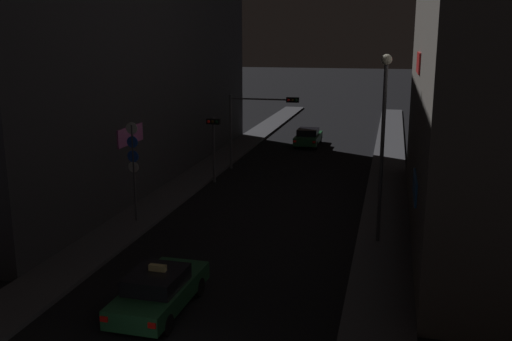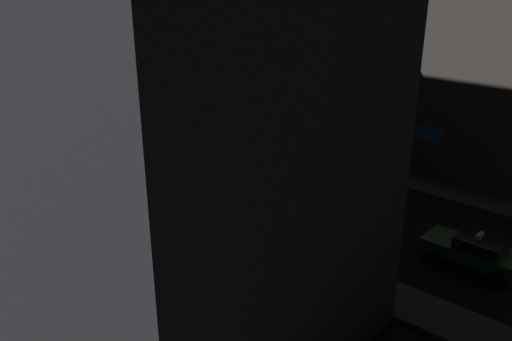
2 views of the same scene
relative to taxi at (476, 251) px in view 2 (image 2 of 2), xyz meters
The scene contains 10 objects.
sidewalk_left 23.79m from the taxi, 101.47° to the left, with size 2.25×61.22×0.17m, color #424247.
sidewalk_right 24.31m from the taxi, 73.56° to the left, with size 2.25×61.22×0.17m, color #424247.
building_facade_left 22.57m from the taxi, 123.76° to the left, with size 10.97×32.01×21.03m.
building_facade_right 17.73m from the taxi, 42.50° to the left, with size 7.81×21.32×16.32m.
taxi is the anchor object (origin of this frame).
far_car 29.60m from the taxi, 89.11° to the left, with size 1.84×4.46×1.42m.
traffic_light_overhead 20.57m from the taxi, 94.35° to the left, with size 4.58×0.42×4.94m.
traffic_light_left_kerb 16.98m from the taxi, 101.48° to the left, with size 0.80×0.42×3.96m.
sign_pole_left 9.55m from the taxi, 119.41° to the left, with size 0.55×0.10×4.67m.
street_lamp_near_block 11.15m from the taxi, 49.90° to the left, with size 0.43×0.43×7.79m.
Camera 2 is at (-23.13, -0.94, 12.87)m, focal length 37.89 mm.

